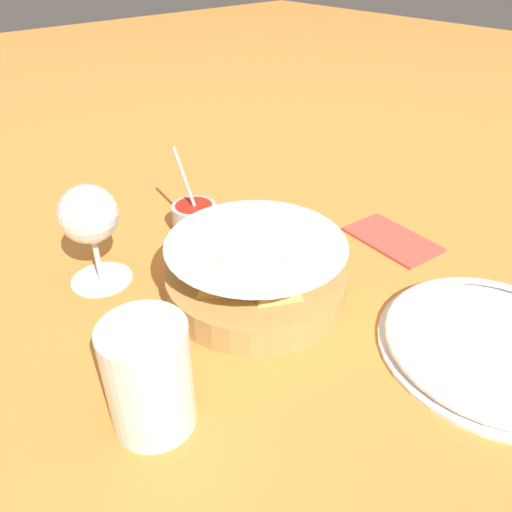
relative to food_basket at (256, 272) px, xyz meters
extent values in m
plane|color=orange|center=(0.04, -0.04, -0.03)|extent=(4.00, 4.00, 0.00)
cylinder|color=#B2894C|center=(0.00, 0.00, -0.02)|extent=(0.21, 0.21, 0.04)
cone|color=white|center=(0.00, 0.00, 0.01)|extent=(0.21, 0.21, 0.07)
cylinder|color=#3D842D|center=(0.00, 0.00, -0.01)|extent=(0.16, 0.16, 0.01)
pyramid|color=gold|center=(0.05, 0.00, 0.02)|extent=(0.10, 0.10, 0.05)
pyramid|color=gold|center=(0.00, 0.05, 0.02)|extent=(0.06, 0.07, 0.05)
pyramid|color=gold|center=(-0.05, 0.00, 0.02)|extent=(0.07, 0.09, 0.05)
pyramid|color=gold|center=(0.00, -0.05, 0.01)|extent=(0.09, 0.10, 0.05)
cylinder|color=#B7B7BC|center=(0.17, -0.04, -0.01)|extent=(0.06, 0.06, 0.04)
cylinder|color=red|center=(0.17, -0.04, -0.01)|extent=(0.05, 0.05, 0.03)
cylinder|color=#B7B7BC|center=(0.18, -0.04, 0.03)|extent=(0.06, 0.01, 0.11)
cylinder|color=silver|center=(0.15, 0.13, -0.03)|extent=(0.08, 0.08, 0.00)
cylinder|color=silver|center=(0.15, 0.13, 0.00)|extent=(0.01, 0.01, 0.06)
sphere|color=silver|center=(0.15, 0.13, 0.06)|extent=(0.07, 0.07, 0.07)
sphere|color=beige|center=(0.15, 0.13, 0.05)|extent=(0.05, 0.05, 0.05)
cylinder|color=silver|center=(-0.08, 0.19, 0.02)|extent=(0.08, 0.08, 0.11)
cylinder|color=gold|center=(-0.08, 0.19, 0.01)|extent=(0.06, 0.06, 0.08)
torus|color=silver|center=(-0.03, 0.19, 0.02)|extent=(0.07, 0.01, 0.07)
cylinder|color=white|center=(-0.24, -0.12, -0.03)|extent=(0.24, 0.24, 0.01)
torus|color=white|center=(-0.24, -0.12, -0.02)|extent=(0.23, 0.23, 0.01)
cube|color=#DB4C3D|center=(-0.04, -0.23, -0.03)|extent=(0.14, 0.09, 0.01)
camera|label=1|loc=(-0.36, 0.32, 0.34)|focal=35.00mm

